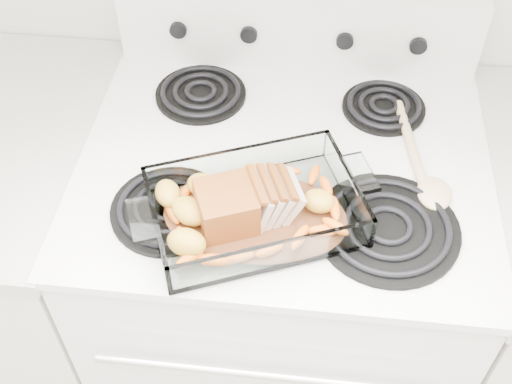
# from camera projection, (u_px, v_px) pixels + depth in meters

# --- Properties ---
(electric_range) EXTENTS (0.78, 0.70, 1.12)m
(electric_range) POSITION_uv_depth(u_px,v_px,m) (279.00, 288.00, 1.56)
(electric_range) COLOR white
(electric_range) RESTS_ON ground
(counter_left) EXTENTS (0.58, 0.68, 0.93)m
(counter_left) POSITION_uv_depth(u_px,v_px,m) (17.00, 267.00, 1.62)
(counter_left) COLOR white
(counter_left) RESTS_ON ground
(baking_dish) EXTENTS (0.34, 0.23, 0.07)m
(baking_dish) POSITION_uv_depth(u_px,v_px,m) (255.00, 212.00, 1.09)
(baking_dish) COLOR white
(baking_dish) RESTS_ON electric_range
(pork_roast) EXTENTS (0.18, 0.09, 0.08)m
(pork_roast) POSITION_uv_depth(u_px,v_px,m) (240.00, 201.00, 1.08)
(pork_roast) COLOR brown
(pork_roast) RESTS_ON baking_dish
(roast_vegetables) EXTENTS (0.35, 0.19, 0.04)m
(roast_vegetables) POSITION_uv_depth(u_px,v_px,m) (255.00, 193.00, 1.11)
(roast_vegetables) COLOR #FE6D02
(roast_vegetables) RESTS_ON baking_dish
(wooden_spoon) EXTENTS (0.10, 0.28, 0.02)m
(wooden_spoon) POSITION_uv_depth(u_px,v_px,m) (423.00, 170.00, 1.19)
(wooden_spoon) COLOR beige
(wooden_spoon) RESTS_ON electric_range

